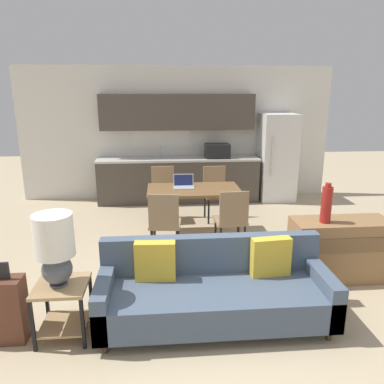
% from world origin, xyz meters
% --- Properties ---
extents(ground_plane, '(20.00, 20.00, 0.00)m').
position_xyz_m(ground_plane, '(0.00, 0.00, 0.00)').
color(ground_plane, tan).
extents(wall_back, '(6.40, 0.07, 2.70)m').
position_xyz_m(wall_back, '(-0.00, 4.63, 1.35)').
color(wall_back, silver).
rests_on(wall_back, ground_plane).
extents(kitchen_counter, '(3.26, 0.65, 2.15)m').
position_xyz_m(kitchen_counter, '(0.01, 4.33, 0.84)').
color(kitchen_counter, '#4C443D').
rests_on(kitchen_counter, ground_plane).
extents(refrigerator, '(0.70, 0.71, 1.77)m').
position_xyz_m(refrigerator, '(2.03, 4.24, 0.88)').
color(refrigerator, white).
rests_on(refrigerator, ground_plane).
extents(dining_table, '(1.42, 0.80, 0.76)m').
position_xyz_m(dining_table, '(0.14, 2.37, 0.69)').
color(dining_table, brown).
rests_on(dining_table, ground_plane).
extents(couch, '(2.24, 0.80, 0.81)m').
position_xyz_m(couch, '(0.14, 0.10, 0.32)').
color(couch, '#3D2D1E').
rests_on(couch, ground_plane).
extents(side_table, '(0.47, 0.47, 0.53)m').
position_xyz_m(side_table, '(-1.29, -0.03, 0.36)').
color(side_table, tan).
rests_on(side_table, ground_plane).
extents(table_lamp, '(0.35, 0.35, 0.67)m').
position_xyz_m(table_lamp, '(-1.30, -0.03, 0.91)').
color(table_lamp, '#4C515B').
rests_on(table_lamp, side_table).
extents(credenza, '(1.16, 0.47, 0.75)m').
position_xyz_m(credenza, '(1.77, 0.83, 0.37)').
color(credenza, olive).
rests_on(credenza, ground_plane).
extents(vase, '(0.12, 0.12, 0.47)m').
position_xyz_m(vase, '(1.54, 0.78, 0.97)').
color(vase, maroon).
rests_on(vase, credenza).
extents(dining_chair_near_right, '(0.45, 0.45, 0.93)m').
position_xyz_m(dining_chair_near_right, '(0.60, 1.64, 0.52)').
color(dining_chair_near_right, '#997A56').
rests_on(dining_chair_near_right, ground_plane).
extents(dining_chair_far_left, '(0.45, 0.45, 0.93)m').
position_xyz_m(dining_chair_far_left, '(-0.32, 3.17, 0.52)').
color(dining_chair_far_left, '#997A56').
rests_on(dining_chair_far_left, ground_plane).
extents(dining_chair_far_right, '(0.45, 0.45, 0.93)m').
position_xyz_m(dining_chair_far_right, '(0.59, 3.10, 0.52)').
color(dining_chair_far_right, '#997A56').
rests_on(dining_chair_far_right, ground_plane).
extents(dining_chair_near_left, '(0.46, 0.46, 0.93)m').
position_xyz_m(dining_chair_near_left, '(-0.32, 1.59, 0.52)').
color(dining_chair_near_left, '#997A56').
rests_on(dining_chair_near_left, ground_plane).
extents(laptop, '(0.32, 0.26, 0.20)m').
position_xyz_m(laptop, '(-0.01, 2.47, 0.81)').
color(laptop, '#B7BABC').
rests_on(laptop, dining_table).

